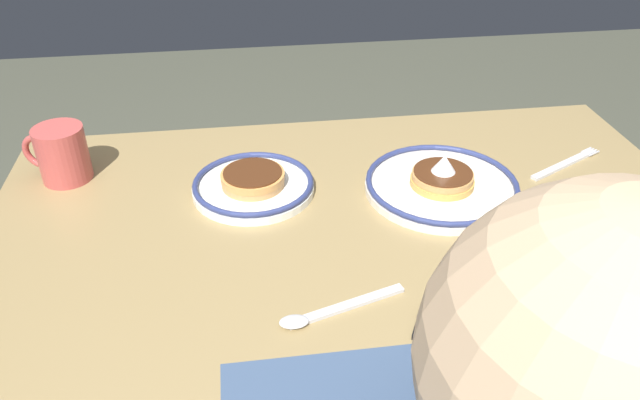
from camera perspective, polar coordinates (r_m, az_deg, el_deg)
dining_table at (r=1.09m, az=3.11°, el=-7.69°), size 1.21×0.79×0.74m
plate_near_main at (r=1.10m, az=-6.14°, el=1.45°), size 0.21×0.21×0.04m
plate_center_pancakes at (r=1.12m, az=11.09°, el=1.47°), size 0.27×0.27×0.07m
coffee_mug at (r=1.21m, az=-22.65°, el=4.00°), size 0.12×0.09×0.10m
drinking_glass at (r=0.89m, az=24.21°, el=-6.84°), size 0.08×0.08×0.13m
cell_phone at (r=0.85m, az=13.72°, el=-11.62°), size 0.16×0.13×0.01m
fork_near at (r=1.27m, az=21.62°, el=3.14°), size 0.17×0.10×0.01m
tea_spoon at (r=0.85m, az=0.51°, el=-10.25°), size 0.18×0.07×0.01m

